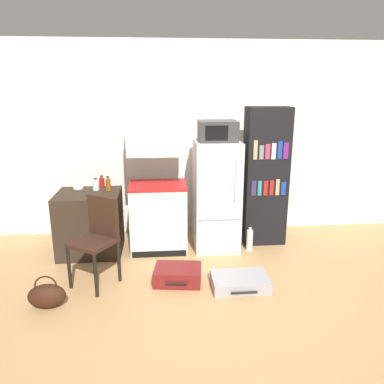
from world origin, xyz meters
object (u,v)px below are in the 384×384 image
side_table (90,223)px  bottle_milk_white (96,185)px  chair (98,233)px  bottle_ketchup_red (102,182)px  bottle_amber_beer (108,185)px  water_bottle_front (250,239)px  bowl (78,187)px  microwave (218,131)px  handbag (47,296)px  kitchen_hutch (158,179)px  bookshelf (265,177)px  refrigerator (216,196)px  suitcase_small_flat (240,282)px  suitcase_large_flat (178,275)px

side_table → bottle_milk_white: size_ratio=5.09×
side_table → chair: bearing=-73.5°
bottle_ketchup_red → bottle_amber_beer: bearing=-60.2°
chair → water_bottle_front: (1.80, 0.65, -0.42)m
bowl → microwave: bearing=-5.7°
handbag → kitchen_hutch: bearing=50.3°
bookshelf → side_table: bearing=-176.0°
refrigerator → bottle_amber_beer: bearing=177.8°
bottle_ketchup_red → bottle_milk_white: bearing=-109.7°
suitcase_small_flat → handbag: (-1.93, -0.22, 0.07)m
bowl → chair: bearing=-68.6°
bottle_amber_beer → handbag: (-0.45, -1.34, -0.74)m
bookshelf → chair: 2.28m
microwave → bowl: 1.92m
bookshelf → bottle_ketchup_red: (-2.14, 0.12, -0.05)m
refrigerator → microwave: (-0.00, -0.00, 0.83)m
refrigerator → chair: 1.61m
suitcase_large_flat → handbag: bearing=-155.9°
bottle_milk_white → suitcase_small_flat: (1.63, -1.15, -0.80)m
side_table → chair: 0.82m
bowl → water_bottle_front: 2.31m
bottle_amber_beer → chair: (-0.01, -0.86, -0.30)m
bookshelf → water_bottle_front: bearing=-131.4°
handbag → water_bottle_front: 2.51m
refrigerator → microwave: size_ratio=3.03×
bottle_milk_white → suitcase_large_flat: bottle_milk_white is taller
refrigerator → chair: refrigerator is taller
bowl → chair: size_ratio=0.14×
bottle_amber_beer → suitcase_large_flat: 1.48m
water_bottle_front → bowl: bearing=171.4°
bottle_amber_beer → bottle_ketchup_red: 0.21m
bottle_ketchup_red → suitcase_large_flat: 1.66m
side_table → bookshelf: bookshelf is taller
bottle_amber_beer → chair: 0.91m
bookshelf → bottle_milk_white: (-2.19, -0.03, -0.05)m
bookshelf → handbag: 2.96m
bottle_milk_white → bottle_ketchup_red: (0.05, 0.15, -0.00)m
refrigerator → bowl: bearing=174.3°
bowl → kitchen_hutch: bearing=-9.2°
microwave → suitcase_large_flat: size_ratio=0.85×
bookshelf → bottle_milk_white: 2.20m
water_bottle_front → refrigerator: bearing=159.7°
kitchen_hutch → microwave: (0.75, -0.01, 0.60)m
bottle_ketchup_red → handbag: bearing=-102.9°
bottle_ketchup_red → microwave: bearing=-9.2°
bottle_milk_white → bowl: (-0.24, 0.09, -0.05)m
bottle_milk_white → handbag: (-0.29, -1.37, -0.73)m
bottle_amber_beer → water_bottle_front: size_ratio=0.53×
handbag → side_table: bearing=80.4°
bottle_ketchup_red → suitcase_large_flat: (0.93, -1.14, -0.77)m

